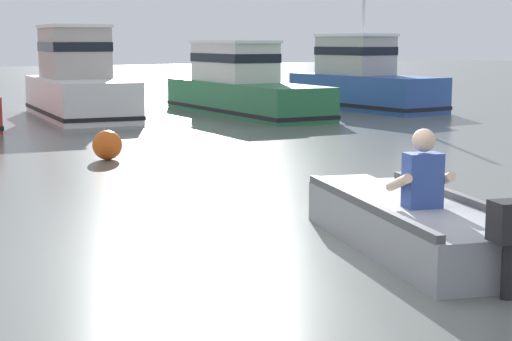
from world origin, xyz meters
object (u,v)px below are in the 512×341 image
at_px(moored_boat_white, 78,83).
at_px(moored_boat_green, 241,87).
at_px(mooring_buoy, 107,145).
at_px(rowboat_with_person, 411,222).
at_px(moored_boat_blue, 362,81).

xyz_separation_m(moored_boat_white, moored_boat_green, (4.20, -1.26, -0.15)).
height_order(moored_boat_white, moored_boat_green, moored_boat_white).
bearing_deg(moored_boat_green, mooring_buoy, -132.68).
bearing_deg(rowboat_with_person, mooring_buoy, 93.89).
distance_m(rowboat_with_person, mooring_buoy, 7.32).
bearing_deg(moored_boat_blue, rowboat_with_person, -125.00).
bearing_deg(moored_boat_white, moored_boat_blue, -11.17).
xyz_separation_m(moored_boat_green, moored_boat_blue, (3.86, -0.33, 0.08)).
relative_size(moored_boat_white, mooring_buoy, 11.30).
distance_m(moored_boat_green, moored_boat_blue, 3.88).
bearing_deg(rowboat_with_person, moored_boat_green, 67.71).
height_order(moored_boat_blue, mooring_buoy, moored_boat_blue).
bearing_deg(mooring_buoy, moored_boat_white, 75.53).
bearing_deg(moored_boat_green, moored_boat_blue, -4.92).
xyz_separation_m(rowboat_with_person, mooring_buoy, (-0.50, 7.30, 0.00)).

